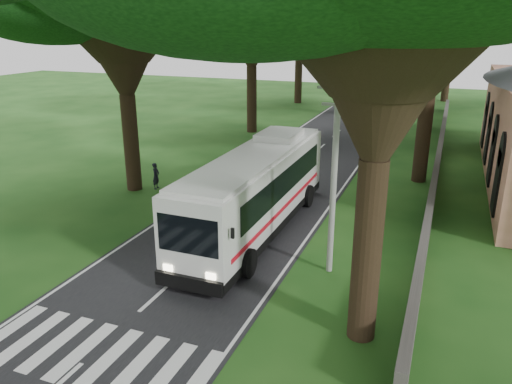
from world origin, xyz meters
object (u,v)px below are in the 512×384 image
at_px(pole_near, 334,173).
at_px(pedestrian, 156,176).
at_px(distant_car_b, 357,94).
at_px(distant_car_a, 351,108).
at_px(pole_far, 417,74).
at_px(pole_mid, 395,100).
at_px(distant_car_c, 395,90).
at_px(coach_bus, 257,189).

height_order(pole_near, pedestrian, pole_near).
relative_size(distant_car_b, pedestrian, 2.31).
height_order(distant_car_a, distant_car_b, distant_car_a).
xyz_separation_m(pole_far, pedestrian, (-12.30, -33.45, -3.38)).
height_order(pole_near, pole_mid, same).
bearing_deg(pedestrian, distant_car_c, -17.10).
height_order(pole_mid, distant_car_b, pole_mid).
bearing_deg(pedestrian, coach_bus, -121.51).
distance_m(pole_near, distant_car_b, 48.61).
distance_m(pole_near, distant_car_c, 53.12).
distance_m(coach_bus, distant_car_a, 33.99).
relative_size(coach_bus, pedestrian, 8.27).
bearing_deg(pedestrian, distant_car_b, -12.57).
bearing_deg(distant_car_c, coach_bus, 82.35).
xyz_separation_m(pole_far, distant_car_b, (-7.76, 7.85, -3.54)).
distance_m(distant_car_b, pedestrian, 41.55).
height_order(distant_car_a, pedestrian, pedestrian).
distance_m(coach_bus, pedestrian, 8.96).
bearing_deg(distant_car_c, pole_mid, 89.29).
xyz_separation_m(distant_car_b, distant_car_c, (4.30, 5.04, 0.09)).
xyz_separation_m(distant_car_b, pedestrian, (-4.53, -41.30, 0.16)).
bearing_deg(distant_car_a, distant_car_b, -74.34).
bearing_deg(coach_bus, distant_car_b, 94.73).
bearing_deg(pole_mid, distant_car_a, 110.69).
bearing_deg(distant_car_a, pedestrian, 86.93).
height_order(distant_car_a, distant_car_c, distant_car_c).
bearing_deg(pole_far, coach_bus, -96.56).
xyz_separation_m(pole_near, distant_car_c, (-3.46, 52.89, -3.44)).
height_order(pole_mid, distant_car_a, pole_mid).
height_order(pole_mid, distant_car_c, pole_mid).
bearing_deg(distant_car_b, distant_car_c, 31.44).
relative_size(distant_car_c, pedestrian, 3.03).
height_order(coach_bus, distant_car_b, coach_bus).
height_order(pole_far, distant_car_a, pole_far).
bearing_deg(pole_far, distant_car_c, 105.02).
bearing_deg(distant_car_c, distant_car_a, 73.35).
bearing_deg(distant_car_a, pole_near, 107.94).
bearing_deg(pole_near, coach_bus, 147.01).
distance_m(distant_car_a, distant_car_b, 11.27).
height_order(pole_near, pole_far, same).
height_order(pole_far, distant_car_b, pole_far).
bearing_deg(pole_far, pole_mid, -90.00).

